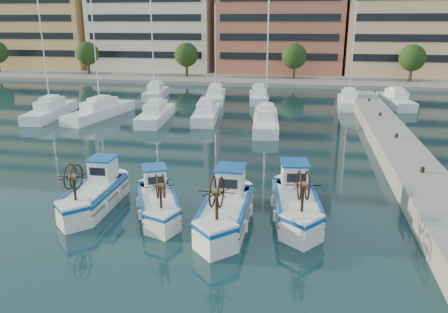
% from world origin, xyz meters
% --- Properties ---
extents(ground, '(300.00, 300.00, 0.00)m').
position_xyz_m(ground, '(0.00, 0.00, 0.00)').
color(ground, '#193E42').
rests_on(ground, ground).
extents(quay, '(3.00, 60.00, 1.20)m').
position_xyz_m(quay, '(13.00, 8.00, 0.60)').
color(quay, gray).
rests_on(quay, ground).
extents(waterfront, '(180.00, 40.00, 25.60)m').
position_xyz_m(waterfront, '(9.23, 65.04, 11.10)').
color(waterfront, gray).
rests_on(waterfront, ground).
extents(yacht_marina, '(39.78, 23.44, 11.50)m').
position_xyz_m(yacht_marina, '(-3.67, 27.26, 0.53)').
color(yacht_marina, white).
rests_on(yacht_marina, ground).
extents(fishing_boat_a, '(2.10, 4.89, 3.03)m').
position_xyz_m(fishing_boat_a, '(-4.44, 0.55, 0.84)').
color(fishing_boat_a, white).
rests_on(fishing_boat_a, ground).
extents(fishing_boat_b, '(3.46, 4.64, 2.80)m').
position_xyz_m(fishing_boat_b, '(-0.92, 0.28, 0.77)').
color(fishing_boat_b, white).
rests_on(fishing_boat_b, ground).
extents(fishing_boat_c, '(2.13, 5.22, 3.26)m').
position_xyz_m(fishing_boat_c, '(2.76, -0.34, 0.90)').
color(fishing_boat_c, white).
rests_on(fishing_boat_c, ground).
extents(fishing_boat_d, '(2.76, 5.29, 3.22)m').
position_xyz_m(fishing_boat_d, '(6.02, 1.18, 0.89)').
color(fishing_boat_d, white).
rests_on(fishing_boat_d, ground).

